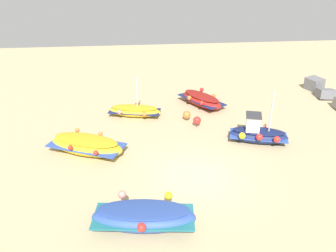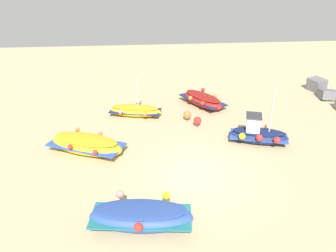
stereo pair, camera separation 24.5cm
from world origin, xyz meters
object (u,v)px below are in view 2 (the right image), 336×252
(fishing_boat_0, at_px, (86,144))
(fishing_boat_3, at_px, (135,111))
(fishing_boat_4, at_px, (203,100))
(fishing_boat_2, at_px, (141,216))
(mooring_buoy_0, at_px, (197,121))
(mooring_buoy_1, at_px, (187,115))
(fishing_boat_1, at_px, (258,134))

(fishing_boat_0, distance_m, fishing_boat_3, 5.28)
(fishing_boat_0, relative_size, fishing_boat_4, 1.14)
(fishing_boat_2, height_order, mooring_buoy_0, fishing_boat_2)
(mooring_buoy_1, bearing_deg, fishing_boat_4, 149.06)
(fishing_boat_0, relative_size, mooring_buoy_1, 6.92)
(fishing_boat_4, bearing_deg, fishing_boat_3, 74.80)
(fishing_boat_3, bearing_deg, fishing_boat_2, 104.54)
(fishing_boat_0, xyz_separation_m, fishing_boat_2, (5.99, 2.76, 0.01))
(fishing_boat_4, bearing_deg, mooring_buoy_1, 118.15)
(fishing_boat_3, xyz_separation_m, fishing_boat_4, (-1.33, 4.74, 0.07))
(fishing_boat_0, height_order, mooring_buoy_1, fishing_boat_0)
(fishing_boat_4, xyz_separation_m, mooring_buoy_1, (2.41, -1.44, -0.04))
(fishing_boat_1, height_order, fishing_boat_2, fishing_boat_1)
(fishing_boat_3, height_order, mooring_buoy_0, fishing_boat_3)
(fishing_boat_0, xyz_separation_m, fishing_boat_4, (-5.90, 7.38, -0.04))
(fishing_boat_1, relative_size, mooring_buoy_0, 5.12)
(fishing_boat_0, relative_size, fishing_boat_1, 1.27)
(fishing_boat_1, relative_size, mooring_buoy_1, 5.43)
(fishing_boat_4, height_order, mooring_buoy_1, fishing_boat_4)
(fishing_boat_0, bearing_deg, mooring_buoy_1, -124.60)
(fishing_boat_2, height_order, fishing_boat_3, fishing_boat_3)
(fishing_boat_4, bearing_deg, mooring_buoy_0, 133.32)
(fishing_boat_0, bearing_deg, fishing_boat_3, -95.13)
(mooring_buoy_1, bearing_deg, fishing_boat_1, 46.51)
(fishing_boat_2, height_order, fishing_boat_4, fishing_boat_2)
(fishing_boat_0, xyz_separation_m, fishing_boat_1, (-0.18, 9.43, 0.07))
(fishing_boat_2, relative_size, mooring_buoy_0, 6.12)
(fishing_boat_2, distance_m, mooring_buoy_1, 10.00)
(fishing_boat_4, bearing_deg, fishing_boat_0, 97.72)
(fishing_boat_2, xyz_separation_m, fishing_boat_4, (-11.89, 4.63, -0.05))
(fishing_boat_1, height_order, fishing_boat_3, fishing_boat_1)
(fishing_boat_0, xyz_separation_m, fishing_boat_3, (-4.57, 2.65, -0.10))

